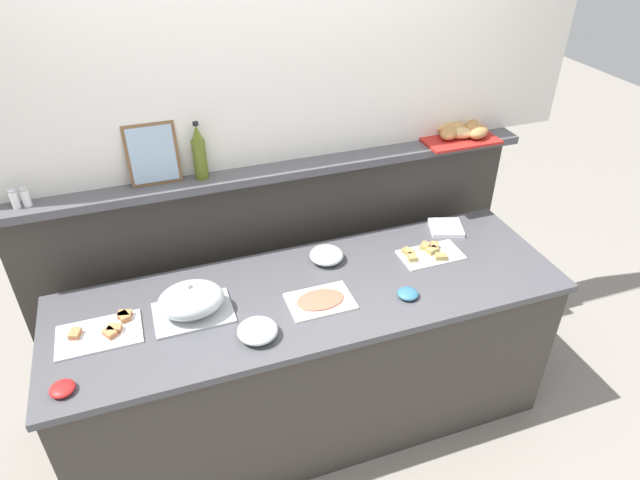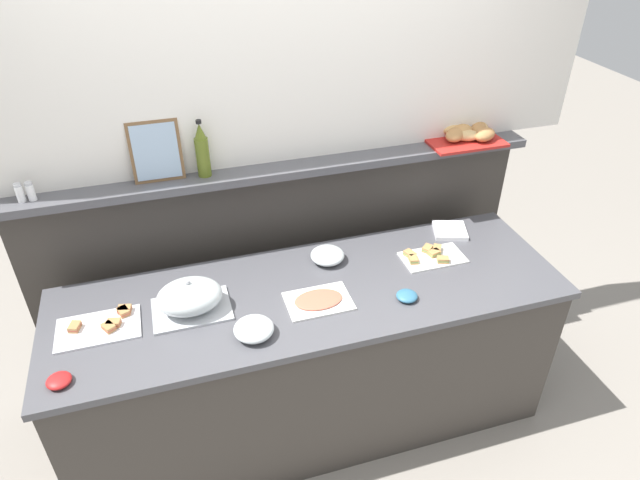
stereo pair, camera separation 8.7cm
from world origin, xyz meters
name	(u,v)px [view 1 (the left image)]	position (x,y,z in m)	size (l,w,h in m)	color
ground_plane	(283,343)	(0.00, 0.60, 0.00)	(12.00, 12.00, 0.00)	gray
buffet_counter	(313,359)	(0.00, 0.00, 0.44)	(2.38, 0.75, 0.89)	#3D3833
back_ledge_unit	(281,261)	(0.00, 0.55, 0.68)	(2.64, 0.22, 1.30)	#3D3833
upper_wall_panel	(268,23)	(0.00, 0.58, 1.95)	(3.24, 0.08, 1.30)	white
sandwich_platter_side	(102,332)	(-0.92, 0.03, 0.90)	(0.35, 0.21, 0.04)	silver
sandwich_platter_rear	(429,254)	(0.65, 0.08, 0.90)	(0.31, 0.18, 0.04)	white
cold_cuts_platter	(320,301)	(0.01, -0.09, 0.89)	(0.29, 0.20, 0.02)	white
serving_cloche	(191,301)	(-0.54, 0.03, 0.96)	(0.34, 0.24, 0.17)	#B7BABF
glass_bowl_large	(326,256)	(0.14, 0.21, 0.92)	(0.17, 0.17, 0.07)	silver
glass_bowl_medium	(258,331)	(-0.31, -0.21, 0.92)	(0.17, 0.17, 0.07)	silver
condiment_bowl_dark	(62,389)	(-1.07, -0.25, 0.90)	(0.09, 0.09, 0.03)	red
condiment_bowl_cream	(408,294)	(0.40, -0.18, 0.90)	(0.10, 0.10, 0.03)	teal
napkin_stack	(446,228)	(0.85, 0.26, 0.90)	(0.17, 0.17, 0.02)	white
olive_oil_bottle	(199,153)	(-0.38, 0.49, 1.42)	(0.06, 0.06, 0.28)	#56661E
salt_shaker	(14,199)	(-1.18, 0.48, 1.34)	(0.03, 0.03, 0.09)	white
pepper_shaker	(26,197)	(-1.13, 0.48, 1.34)	(0.03, 0.03, 0.09)	white
bread_basket	(460,131)	(1.01, 0.49, 1.34)	(0.40, 0.29, 0.08)	#B2231E
framed_picture	(153,154)	(-0.58, 0.51, 1.44)	(0.23, 0.06, 0.28)	brown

